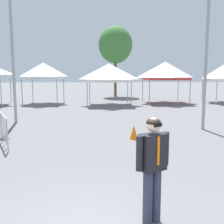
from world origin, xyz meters
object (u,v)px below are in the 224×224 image
(canopy_tent_far_right, at_px, (165,71))
(person_foreground, at_px, (153,163))
(light_pole_near_lift, at_px, (12,36))
(canopy_tent_behind_left, at_px, (109,73))
(light_pole_opposite_side, at_px, (208,10))
(tree_behind_tents_center, at_px, (115,45))
(crowd_barrier_near_person, at_px, (3,124))
(canopy_tent_right_of_center, at_px, (43,71))
(traffic_cone_lot_center, at_px, (134,132))

(canopy_tent_far_right, relative_size, person_foreground, 1.91)
(person_foreground, height_order, light_pole_near_lift, light_pole_near_lift)
(canopy_tent_behind_left, distance_m, light_pole_opposite_side, 10.45)
(canopy_tent_far_right, distance_m, person_foreground, 18.78)
(light_pole_opposite_side, height_order, tree_behind_tents_center, light_pole_opposite_side)
(person_foreground, bearing_deg, canopy_tent_far_right, 75.02)
(person_foreground, xyz_separation_m, crowd_barrier_near_person, (-4.11, 5.21, -0.28))
(tree_behind_tents_center, height_order, crowd_barrier_near_person, tree_behind_tents_center)
(canopy_tent_far_right, height_order, light_pole_near_lift, light_pole_near_lift)
(canopy_tent_far_right, distance_m, light_pole_near_lift, 13.06)
(canopy_tent_right_of_center, distance_m, person_foreground, 18.92)
(light_pole_opposite_side, xyz_separation_m, tree_behind_tents_center, (-2.65, 17.28, 0.29))
(canopy_tent_behind_left, height_order, tree_behind_tents_center, tree_behind_tents_center)
(canopy_tent_far_right, bearing_deg, light_pole_near_lift, -139.12)
(crowd_barrier_near_person, bearing_deg, canopy_tent_behind_left, 69.96)
(canopy_tent_far_right, bearing_deg, crowd_barrier_near_person, -124.82)
(canopy_tent_far_right, bearing_deg, canopy_tent_right_of_center, 179.56)
(canopy_tent_right_of_center, xyz_separation_m, light_pole_opposite_side, (8.95, -10.77, 2.45))
(traffic_cone_lot_center, bearing_deg, tree_behind_tents_center, 87.97)
(canopy_tent_behind_left, xyz_separation_m, canopy_tent_far_right, (4.72, 1.28, 0.16))
(crowd_barrier_near_person, bearing_deg, light_pole_near_lift, 101.01)
(light_pole_near_lift, distance_m, tree_behind_tents_center, 16.31)
(canopy_tent_right_of_center, bearing_deg, canopy_tent_behind_left, -14.50)
(person_foreground, bearing_deg, crowd_barrier_near_person, 128.27)
(canopy_tent_right_of_center, relative_size, light_pole_opposite_side, 0.37)
(canopy_tent_behind_left, bearing_deg, person_foreground, -90.39)
(person_foreground, relative_size, tree_behind_tents_center, 0.24)
(canopy_tent_behind_left, xyz_separation_m, tree_behind_tents_center, (1.07, 7.87, 2.89))
(canopy_tent_right_of_center, distance_m, canopy_tent_behind_left, 5.40)
(canopy_tent_behind_left, xyz_separation_m, person_foreground, (-0.11, -16.79, -1.46))
(person_foreground, xyz_separation_m, light_pole_near_lift, (-4.96, 9.59, 3.24))
(canopy_tent_right_of_center, relative_size, canopy_tent_far_right, 0.97)
(light_pole_opposite_side, distance_m, traffic_cone_lot_center, 6.08)
(light_pole_opposite_side, bearing_deg, person_foreground, -117.44)
(canopy_tent_right_of_center, bearing_deg, canopy_tent_far_right, -0.44)
(light_pole_near_lift, xyz_separation_m, light_pole_opposite_side, (8.79, -2.21, 0.82))
(person_foreground, height_order, traffic_cone_lot_center, person_foreground)
(person_foreground, bearing_deg, canopy_tent_behind_left, 89.61)
(canopy_tent_behind_left, xyz_separation_m, crowd_barrier_near_person, (-4.22, -11.58, -1.75))
(canopy_tent_right_of_center, xyz_separation_m, light_pole_near_lift, (0.15, -8.56, 1.63))
(canopy_tent_far_right, height_order, traffic_cone_lot_center, canopy_tent_far_right)
(light_pole_opposite_side, height_order, crowd_barrier_near_person, light_pole_opposite_side)
(person_foreground, xyz_separation_m, tree_behind_tents_center, (1.18, 24.66, 4.36))
(person_foreground, height_order, light_pole_opposite_side, light_pole_opposite_side)
(canopy_tent_behind_left, bearing_deg, light_pole_opposite_side, -68.46)
(light_pole_opposite_side, height_order, traffic_cone_lot_center, light_pole_opposite_side)
(canopy_tent_right_of_center, bearing_deg, person_foreground, -74.26)
(canopy_tent_far_right, relative_size, light_pole_near_lift, 0.46)
(canopy_tent_behind_left, bearing_deg, crowd_barrier_near_person, -110.04)
(crowd_barrier_near_person, relative_size, traffic_cone_lot_center, 3.68)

